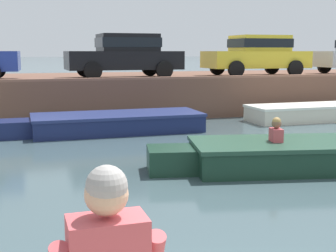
{
  "coord_description": "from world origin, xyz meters",
  "views": [
    {
      "loc": [
        -1.96,
        -2.55,
        2.32
      ],
      "look_at": [
        0.17,
        4.39,
        1.16
      ],
      "focal_mm": 50.0,
      "sensor_mm": 36.0,
      "label": 1
    }
  ],
  "objects_px": {
    "boat_moored_central_navy": "(110,123)",
    "car_centre_black": "(125,54)",
    "boat_moored_east_cream": "(319,112)",
    "car_right_inner_yellow": "(257,54)",
    "motorboat_passing": "(298,154)"
  },
  "relations": [
    {
      "from": "boat_moored_east_cream",
      "to": "car_centre_black",
      "type": "bearing_deg",
      "value": 154.53
    },
    {
      "from": "car_right_inner_yellow",
      "to": "boat_moored_central_navy",
      "type": "bearing_deg",
      "value": -153.07
    },
    {
      "from": "motorboat_passing",
      "to": "car_right_inner_yellow",
      "type": "bearing_deg",
      "value": 67.72
    },
    {
      "from": "boat_moored_central_navy",
      "to": "motorboat_passing",
      "type": "bearing_deg",
      "value": -61.58
    },
    {
      "from": "car_centre_black",
      "to": "car_right_inner_yellow",
      "type": "xyz_separation_m",
      "value": [
        5.21,
        -0.0,
        -0.0
      ]
    },
    {
      "from": "boat_moored_central_navy",
      "to": "boat_moored_east_cream",
      "type": "distance_m",
      "value": 7.28
    },
    {
      "from": "boat_moored_central_navy",
      "to": "car_right_inner_yellow",
      "type": "height_order",
      "value": "car_right_inner_yellow"
    },
    {
      "from": "boat_moored_central_navy",
      "to": "car_centre_black",
      "type": "distance_m",
      "value": 3.96
    },
    {
      "from": "boat_moored_central_navy",
      "to": "boat_moored_east_cream",
      "type": "bearing_deg",
      "value": 2.58
    },
    {
      "from": "car_centre_black",
      "to": "boat_moored_central_navy",
      "type": "bearing_deg",
      "value": -109.73
    },
    {
      "from": "motorboat_passing",
      "to": "car_right_inner_yellow",
      "type": "distance_m",
      "value": 9.43
    },
    {
      "from": "motorboat_passing",
      "to": "car_centre_black",
      "type": "distance_m",
      "value": 8.93
    },
    {
      "from": "boat_moored_central_navy",
      "to": "car_centre_black",
      "type": "xyz_separation_m",
      "value": [
        1.16,
        3.24,
        1.96
      ]
    },
    {
      "from": "boat_moored_central_navy",
      "to": "boat_moored_east_cream",
      "type": "relative_size",
      "value": 1.06
    },
    {
      "from": "boat_moored_central_navy",
      "to": "car_centre_black",
      "type": "bearing_deg",
      "value": 70.27
    }
  ]
}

